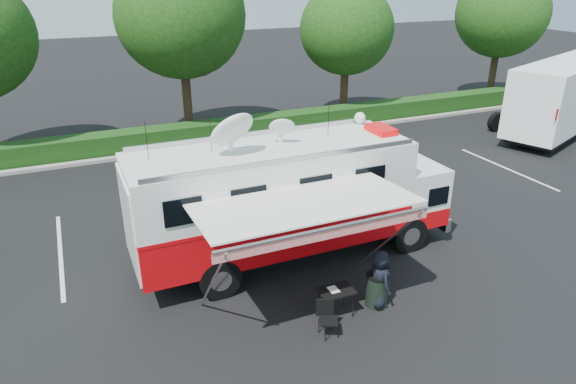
% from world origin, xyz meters
% --- Properties ---
extents(ground_plane, '(120.00, 120.00, 0.00)m').
position_xyz_m(ground_plane, '(0.00, 0.00, 0.00)').
color(ground_plane, black).
rests_on(ground_plane, ground).
extents(back_border, '(60.00, 6.14, 8.87)m').
position_xyz_m(back_border, '(1.14, 12.90, 5.00)').
color(back_border, '#9E998E').
rests_on(back_border, ground_plane).
extents(stall_lines, '(24.12, 5.50, 0.01)m').
position_xyz_m(stall_lines, '(-0.50, 3.00, 0.00)').
color(stall_lines, silver).
rests_on(stall_lines, ground_plane).
extents(command_truck, '(9.42, 2.59, 4.53)m').
position_xyz_m(command_truck, '(-0.08, -0.00, 1.94)').
color(command_truck, black).
rests_on(command_truck, ground_plane).
extents(awning, '(5.14, 2.66, 3.11)m').
position_xyz_m(awning, '(-0.93, -2.69, 2.91)').
color(awning, white).
rests_on(awning, ground_plane).
extents(person, '(0.52, 0.78, 1.58)m').
position_xyz_m(person, '(0.90, -3.15, 0.00)').
color(person, black).
rests_on(person, ground_plane).
extents(folding_table, '(0.89, 0.63, 0.75)m').
position_xyz_m(folding_table, '(-0.28, -3.07, 0.70)').
color(folding_table, black).
rests_on(folding_table, ground_plane).
extents(folding_chair, '(0.56, 0.59, 0.89)m').
position_xyz_m(folding_chair, '(-0.80, -3.57, 0.52)').
color(folding_chair, black).
rests_on(folding_chair, ground_plane).
extents(trash_bin, '(0.61, 0.61, 0.91)m').
position_xyz_m(trash_bin, '(0.90, -3.10, 0.46)').
color(trash_bin, black).
rests_on(trash_bin, ground_plane).
extents(semi_trailer, '(12.23, 6.76, 3.74)m').
position_xyz_m(semi_trailer, '(19.26, 6.36, 1.97)').
color(semi_trailer, white).
rests_on(semi_trailer, ground_plane).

